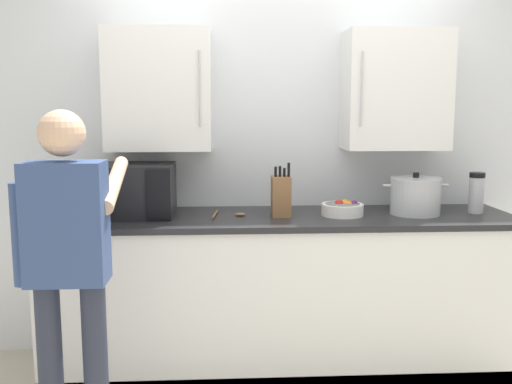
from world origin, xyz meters
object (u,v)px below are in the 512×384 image
(knife_block, at_px, (282,196))
(fruit_bowl, at_px, (343,208))
(person_figure, at_px, (69,255))
(wooden_spoon, at_px, (227,214))
(thermos_flask, at_px, (476,193))
(microwave_oven, at_px, (128,190))
(stock_pot, at_px, (415,196))

(knife_block, relative_size, fruit_bowl, 1.27)
(knife_block, bearing_deg, person_figure, -140.33)
(wooden_spoon, distance_m, thermos_flask, 1.52)
(thermos_flask, bearing_deg, knife_block, -178.64)
(person_figure, bearing_deg, wooden_spoon, 51.12)
(person_figure, bearing_deg, microwave_oven, 82.71)
(wooden_spoon, bearing_deg, microwave_oven, 177.58)
(stock_pot, bearing_deg, wooden_spoon, 179.46)
(wooden_spoon, bearing_deg, person_figure, -128.88)
(stock_pot, distance_m, wooden_spoon, 1.14)
(stock_pot, bearing_deg, knife_block, -179.32)
(stock_pot, height_order, knife_block, knife_block)
(knife_block, height_order, fruit_bowl, knife_block)
(microwave_oven, height_order, thermos_flask, microwave_oven)
(knife_block, bearing_deg, fruit_bowl, -1.23)
(wooden_spoon, height_order, thermos_flask, thermos_flask)
(stock_pot, height_order, fruit_bowl, stock_pot)
(stock_pot, height_order, wooden_spoon, stock_pot)
(microwave_oven, bearing_deg, stock_pot, -1.18)
(fruit_bowl, xyz_separation_m, thermos_flask, (0.83, 0.04, 0.08))
(fruit_bowl, height_order, thermos_flask, thermos_flask)
(stock_pot, xyz_separation_m, wooden_spoon, (-1.13, 0.01, -0.10))
(microwave_oven, height_order, knife_block, knife_block)
(thermos_flask, bearing_deg, microwave_oven, 179.54)
(microwave_oven, distance_m, stock_pot, 1.72)
(stock_pot, relative_size, wooden_spoon, 1.63)
(stock_pot, distance_m, knife_block, 0.81)
(knife_block, bearing_deg, wooden_spoon, 176.39)
(wooden_spoon, bearing_deg, thermos_flask, 0.30)
(wooden_spoon, xyz_separation_m, fruit_bowl, (0.69, -0.03, 0.03))
(knife_block, xyz_separation_m, wooden_spoon, (-0.32, 0.02, -0.11))
(knife_block, height_order, wooden_spoon, knife_block)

